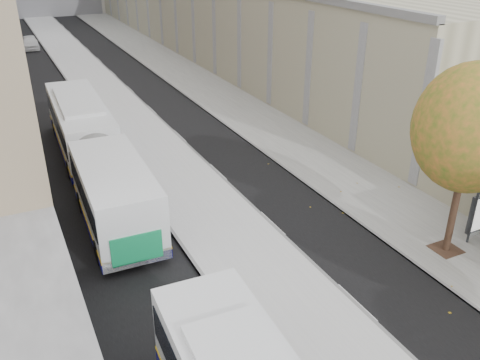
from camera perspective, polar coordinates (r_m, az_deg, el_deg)
bus_platform at (r=36.53m, az=-12.81°, el=6.92°), size 4.25×150.00×0.15m
sidewalk at (r=39.00m, az=-1.27°, el=8.71°), size 4.75×150.00×0.08m
building_tan at (r=68.80m, az=-2.98°, el=19.57°), size 18.00×92.00×8.00m
tree_c at (r=20.18m, az=24.51°, el=5.26°), size 4.20×4.20×7.28m
bus_far at (r=27.01m, az=-16.18°, el=3.29°), size 3.25×18.23×3.03m
distant_car at (r=62.63m, az=-22.51°, el=14.07°), size 1.93×4.39×1.47m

